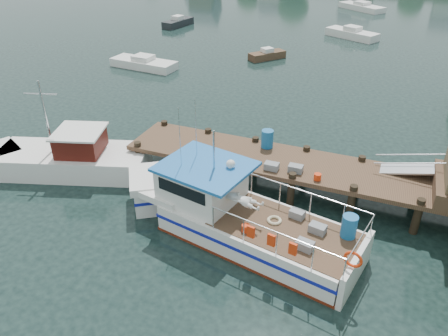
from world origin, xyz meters
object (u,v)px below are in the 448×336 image
at_px(moored_b, 352,34).
at_px(moored_d, 362,7).
at_px(dock, 413,166).
at_px(work_boat, 64,158).
at_px(moored_rowboat, 267,55).
at_px(moored_a, 144,63).
at_px(lobster_boat, 230,213).
at_px(moored_e, 178,22).

distance_m(moored_b, moored_d, 15.42).
relative_size(dock, work_boat, 1.93).
distance_m(moored_rowboat, moored_a, 10.53).
relative_size(dock, moored_b, 3.00).
bearing_deg(moored_b, work_boat, -115.50).
height_order(lobster_boat, moored_a, lobster_boat).
bearing_deg(moored_b, dock, -87.56).
xyz_separation_m(moored_rowboat, moored_e, (-12.93, 8.31, 0.07)).
relative_size(dock, lobster_boat, 1.59).
bearing_deg(moored_e, moored_rowboat, -32.62).
xyz_separation_m(moored_b, moored_e, (-18.64, -1.91, -0.01)).
xyz_separation_m(dock, moored_a, (-20.53, 13.07, -1.87)).
bearing_deg(moored_b, moored_e, 176.26).
bearing_deg(moored_e, moored_b, 5.93).
bearing_deg(lobster_boat, moored_rowboat, 115.19).
distance_m(dock, moored_a, 24.41).
relative_size(lobster_boat, moored_rowboat, 3.22).
relative_size(moored_rowboat, moored_d, 0.52).
height_order(moored_b, moored_e, moored_b).
xyz_separation_m(dock, moored_b, (-6.27, 29.44, -1.81)).
bearing_deg(moored_d, moored_e, -160.01).
bearing_deg(work_boat, lobster_boat, -26.74).
distance_m(moored_a, moored_e, 15.11).
height_order(dock, moored_a, dock).
bearing_deg(work_boat, moored_b, 55.92).
bearing_deg(moored_b, moored_a, -140.64).
relative_size(lobster_boat, moored_d, 1.67).
xyz_separation_m(moored_d, moored_e, (-17.71, -17.30, 0.03)).
distance_m(work_boat, moored_d, 48.15).
distance_m(moored_rowboat, moored_d, 26.05).
xyz_separation_m(lobster_boat, moored_d, (-0.94, 48.82, -0.52)).
bearing_deg(moored_d, moored_b, -110.87).
bearing_deg(moored_rowboat, work_boat, -121.09).
bearing_deg(dock, work_boat, -170.40).
height_order(work_boat, moored_rowboat, work_boat).
height_order(dock, moored_rowboat, dock).
xyz_separation_m(work_boat, moored_b, (9.14, 32.05, -0.29)).
distance_m(dock, lobster_boat, 7.54).
bearing_deg(moored_d, moored_a, -137.10).
xyz_separation_m(moored_a, moored_e, (-4.38, 14.46, 0.04)).
bearing_deg(moored_rowboat, moored_a, -166.40).
bearing_deg(moored_a, dock, -7.71).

